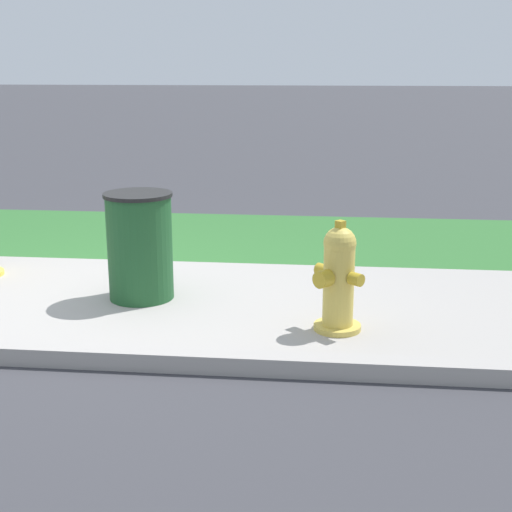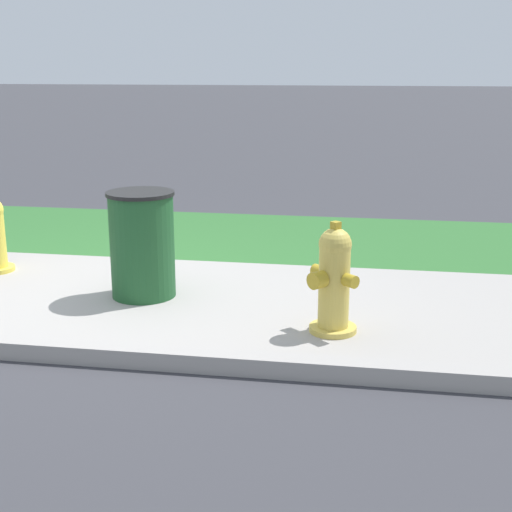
% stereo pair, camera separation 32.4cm
% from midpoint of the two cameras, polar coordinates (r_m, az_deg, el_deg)
% --- Properties ---
extents(ground_plane, '(120.00, 120.00, 0.00)m').
position_cam_midpoint_polar(ground_plane, '(5.97, -11.10, -3.23)').
color(ground_plane, '#38383D').
extents(sidewalk_pavement, '(18.00, 2.37, 0.01)m').
position_cam_midpoint_polar(sidewalk_pavement, '(5.97, -11.10, -3.18)').
color(sidewalk_pavement, '#9E9993').
rests_on(sidewalk_pavement, ground).
extents(grass_verge, '(18.00, 2.28, 0.01)m').
position_cam_midpoint_polar(grass_verge, '(8.11, -5.43, 1.87)').
color(grass_verge, '#2D662D').
rests_on(grass_verge, ground).
extents(street_curb, '(18.00, 0.16, 0.12)m').
position_cam_midpoint_polar(street_curb, '(4.87, -16.30, -7.12)').
color(street_curb, '#9E9993').
rests_on(street_curb, ground).
extents(fire_hydrant_mid_block, '(0.36, 0.37, 0.81)m').
position_cam_midpoint_polar(fire_hydrant_mid_block, '(5.02, 8.08, -1.95)').
color(fire_hydrant_mid_block, gold).
rests_on(fire_hydrant_mid_block, ground).
extents(trash_bin, '(0.54, 0.54, 0.87)m').
position_cam_midpoint_polar(trash_bin, '(5.80, -7.51, 0.88)').
color(trash_bin, '#1E5128').
rests_on(trash_bin, ground).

